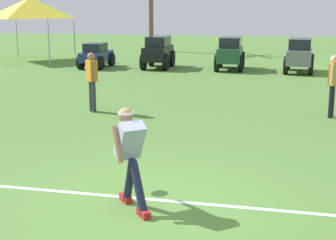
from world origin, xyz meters
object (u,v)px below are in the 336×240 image
Objects in this scene: frisbee_thrower at (130,152)px; parked_car_slot_a at (96,55)px; teammate_near_sideline at (92,76)px; parked_car_slot_b at (158,51)px; frisbee_in_flight at (123,154)px; parked_car_slot_d at (300,54)px; parked_car_slot_c at (230,52)px; event_tent at (30,8)px; teammate_midfield at (333,80)px.

frisbee_thrower reaches higher than parked_car_slot_a.
parked_car_slot_a is (-3.03, 9.23, -0.38)m from teammate_near_sideline.
frisbee_in_flight is at bearing -79.97° from parked_car_slot_b.
parked_car_slot_b is 6.08m from parked_car_slot_d.
parked_car_slot_c is (3.18, 0.01, 0.00)m from parked_car_slot_b.
teammate_near_sideline is 0.45× the size of event_tent.
event_tent reaches higher than parked_car_slot_c.
frisbee_in_flight is 0.12× the size of parked_car_slot_d.
frisbee_in_flight is 0.18× the size of teammate_midfield.
frisbee_in_flight is 0.08× the size of event_tent.
parked_car_slot_c is 0.68× the size of event_tent.
teammate_near_sideline is (-2.38, 5.42, 0.40)m from frisbee_in_flight.
frisbee_thrower is at bearing -66.33° from teammate_near_sideline.
frisbee_in_flight is 0.12× the size of parked_car_slot_c.
teammate_midfield is 0.64× the size of parked_car_slot_d.
teammate_near_sideline is 9.73m from parked_car_slot_a.
event_tent is (-13.33, 11.14, 1.65)m from teammate_midfield.
event_tent is at bearing 164.09° from parked_car_slot_b.
parked_car_slot_a is (-9.14, 8.76, -0.38)m from teammate_midfield.
parked_car_slot_c is (2.90, 9.65, -0.20)m from teammate_near_sideline.
event_tent is (-6.94, 1.98, 1.85)m from parked_car_slot_b.
teammate_midfield reaches higher than parked_car_slot_c.
frisbee_in_flight is 0.13× the size of parked_car_slot_a.
parked_car_slot_a is at bearing -29.56° from event_tent.
frisbee_in_flight is 6.98m from teammate_midfield.
event_tent is (-9.91, 17.75, 1.80)m from frisbee_thrower.
parked_car_slot_b is (2.75, 0.40, 0.18)m from parked_car_slot_a.
parked_car_slot_b and parked_car_slot_d have the same top height.
parked_car_slot_b is at bearing 100.67° from frisbee_thrower.
teammate_near_sideline is 6.13m from teammate_midfield.
parked_car_slot_d reaches higher than frisbee_thrower.
parked_car_slot_c is at bearing 88.04° from frisbee_in_flight.
frisbee_in_flight is 0.18× the size of teammate_near_sideline.
teammate_near_sideline reaches higher than parked_car_slot_c.
teammate_midfield reaches higher than parked_car_slot_d.
parked_car_slot_a is 5.94m from parked_car_slot_c.
teammate_midfield is 0.66× the size of parked_car_slot_b.
frisbee_thrower is 0.59× the size of parked_car_slot_c.
frisbee_thrower is 7.44m from teammate_midfield.
parked_car_slot_d is (2.89, -0.34, 0.00)m from parked_car_slot_c.
teammate_midfield reaches higher than parked_car_slot_a.
teammate_midfield is at bearing 57.64° from frisbee_in_flight.
teammate_near_sideline is 10.07m from parked_car_slot_c.
frisbee_in_flight is at bearing 113.41° from frisbee_thrower.
parked_car_slot_d is (3.10, 15.44, -0.05)m from frisbee_thrower.
teammate_midfield is (6.11, 0.47, 0.00)m from teammate_near_sideline.
parked_car_slot_a is 5.23m from event_tent.
frisbee_thrower reaches higher than frisbee_in_flight.
frisbee_in_flight is 15.29m from parked_car_slot_b.
parked_car_slot_c and parked_car_slot_d have the same top height.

